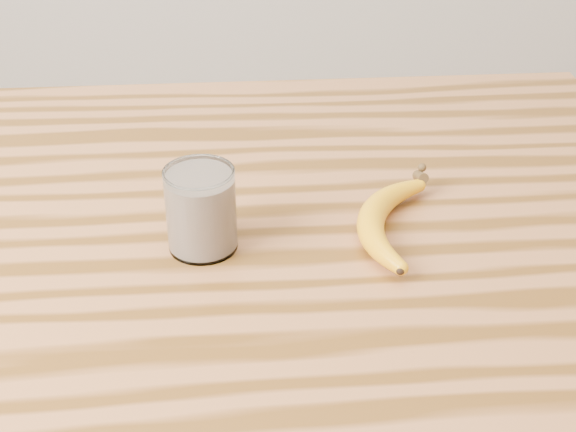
{
  "coord_description": "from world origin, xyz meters",
  "views": [
    {
      "loc": [
        0.03,
        -0.83,
        1.42
      ],
      "look_at": [
        0.09,
        -0.06,
        0.93
      ],
      "focal_mm": 50.0,
      "sensor_mm": 36.0,
      "label": 1
    }
  ],
  "objects": [
    {
      "name": "smoothie_glass",
      "position": [
        -0.01,
        -0.07,
        0.95
      ],
      "size": [
        0.08,
        0.08,
        0.1
      ],
      "color": "white",
      "rests_on": "table"
    },
    {
      "name": "banana",
      "position": [
        0.19,
        -0.06,
        0.92
      ],
      "size": [
        0.18,
        0.28,
        0.03
      ],
      "primitive_type": null,
      "rotation": [
        0.0,
        0.0,
        -0.32
      ],
      "color": "orange",
      "rests_on": "table"
    },
    {
      "name": "table",
      "position": [
        0.0,
        0.0,
        0.77
      ],
      "size": [
        1.2,
        0.8,
        0.9
      ],
      "color": "#9F6337",
      "rests_on": "ground"
    }
  ]
}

